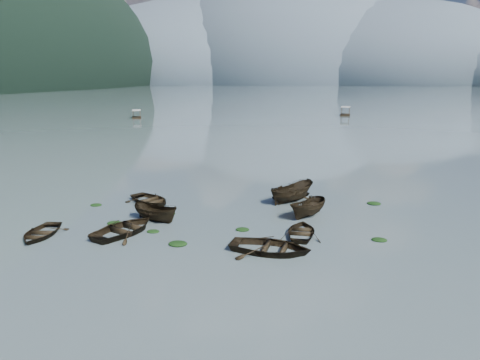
% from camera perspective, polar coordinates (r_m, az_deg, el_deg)
% --- Properties ---
extents(ground_plane, '(2400.00, 2400.00, 0.00)m').
position_cam_1_polar(ground_plane, '(26.17, -4.60, -10.29)').
color(ground_plane, '#526367').
extents(haze_mtn_a, '(520.00, 520.00, 280.00)m').
position_cam_1_polar(haze_mtn_a, '(960.84, -6.32, 12.65)').
color(haze_mtn_a, '#475666').
rests_on(haze_mtn_a, ground).
extents(haze_mtn_b, '(520.00, 520.00, 340.00)m').
position_cam_1_polar(haze_mtn_b, '(925.60, 5.97, 12.64)').
color(haze_mtn_b, '#475666').
rests_on(haze_mtn_b, ground).
extents(haze_mtn_c, '(520.00, 520.00, 260.00)m').
position_cam_1_polar(haze_mtn_c, '(932.89, 18.59, 12.04)').
color(haze_mtn_c, '#475666').
rests_on(haze_mtn_c, ground).
extents(haze_mtn_d, '(520.00, 520.00, 220.00)m').
position_cam_1_polar(haze_mtn_d, '(975.12, 29.29, 11.08)').
color(haze_mtn_d, '#475666').
rests_on(haze_mtn_d, ground).
extents(rowboat_0, '(3.40, 4.40, 0.84)m').
position_cam_1_polar(rowboat_0, '(32.50, -25.02, -6.76)').
color(rowboat_0, black).
rests_on(rowboat_0, ground).
extents(rowboat_1, '(5.29, 6.07, 1.05)m').
position_cam_1_polar(rowboat_1, '(31.07, -15.09, -6.84)').
color(rowboat_1, black).
rests_on(rowboat_1, ground).
extents(rowboat_2, '(4.29, 2.90, 1.55)m').
position_cam_1_polar(rowboat_2, '(33.11, -11.10, -5.36)').
color(rowboat_2, black).
rests_on(rowboat_2, ground).
extents(rowboat_3, '(2.93, 4.03, 0.82)m').
position_cam_1_polar(rowboat_3, '(30.07, 8.22, -7.18)').
color(rowboat_3, black).
rests_on(rowboat_3, ground).
extents(rowboat_4, '(5.47, 4.21, 1.05)m').
position_cam_1_polar(rowboat_4, '(26.93, 4.05, -9.58)').
color(rowboat_4, black).
rests_on(rowboat_4, ground).
extents(rowboat_5, '(3.55, 4.36, 1.61)m').
position_cam_1_polar(rowboat_5, '(33.94, 9.02, -4.80)').
color(rowboat_5, black).
rests_on(rowboat_5, ground).
extents(rowboat_6, '(5.60, 5.26, 0.94)m').
position_cam_1_polar(rowboat_6, '(37.95, -11.87, -2.97)').
color(rowboat_6, black).
rests_on(rowboat_6, ground).
extents(rowboat_7, '(4.66, 4.49, 0.79)m').
position_cam_1_polar(rowboat_7, '(39.07, 6.55, -2.29)').
color(rowboat_7, black).
rests_on(rowboat_7, ground).
extents(rowboat_8, '(4.53, 4.92, 1.88)m').
position_cam_1_polar(rowboat_8, '(37.80, 6.91, -2.84)').
color(rowboat_8, black).
rests_on(rowboat_8, ground).
extents(weed_clump_0, '(1.15, 0.94, 0.25)m').
position_cam_1_polar(weed_clump_0, '(33.13, -16.36, -5.65)').
color(weed_clump_0, black).
rests_on(weed_clump_0, ground).
extents(weed_clump_1, '(0.91, 0.73, 0.20)m').
position_cam_1_polar(weed_clump_1, '(30.82, -11.51, -6.80)').
color(weed_clump_1, black).
rests_on(weed_clump_1, ground).
extents(weed_clump_2, '(1.25, 1.00, 0.27)m').
position_cam_1_polar(weed_clump_2, '(28.28, -8.28, -8.54)').
color(weed_clump_2, black).
rests_on(weed_clump_2, ground).
extents(weed_clump_3, '(0.97, 0.82, 0.21)m').
position_cam_1_polar(weed_clump_3, '(30.56, 0.35, -6.70)').
color(weed_clump_3, black).
rests_on(weed_clump_3, ground).
extents(weed_clump_4, '(1.02, 0.81, 0.21)m').
position_cam_1_polar(weed_clump_4, '(30.16, 18.07, -7.66)').
color(weed_clump_4, black).
rests_on(weed_clump_4, ground).
extents(weed_clump_5, '(0.99, 0.80, 0.21)m').
position_cam_1_polar(weed_clump_5, '(38.31, -18.64, -3.24)').
color(weed_clump_5, black).
rests_on(weed_clump_5, ground).
extents(weed_clump_6, '(1.09, 0.91, 0.23)m').
position_cam_1_polar(weed_clump_6, '(34.43, -9.50, -4.55)').
color(weed_clump_6, black).
rests_on(weed_clump_6, ground).
extents(weed_clump_7, '(1.18, 0.94, 0.26)m').
position_cam_1_polar(weed_clump_7, '(38.45, 17.43, -3.09)').
color(weed_clump_7, black).
rests_on(weed_clump_7, ground).
extents(pontoon_left, '(4.25, 6.01, 2.13)m').
position_cam_1_polar(pontoon_left, '(121.05, -13.59, 8.02)').
color(pontoon_left, black).
rests_on(pontoon_left, ground).
extents(pontoon_centre, '(3.22, 6.60, 2.45)m').
position_cam_1_polar(pontoon_centre, '(129.78, 13.85, 8.34)').
color(pontoon_centre, black).
rests_on(pontoon_centre, ground).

